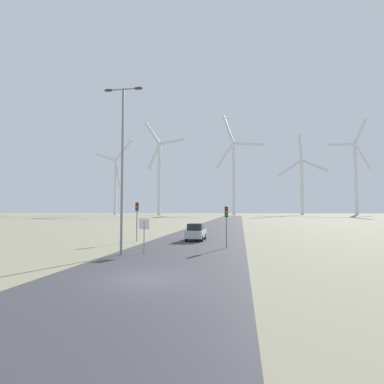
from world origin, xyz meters
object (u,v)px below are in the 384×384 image
object	(u,v)px
wind_turbine_right	(302,180)
wind_turbine_far_right	(356,171)
streetlamp	(122,152)
wind_turbine_far_left	(116,180)
car_approaching	(196,232)
stop_sign_near	(144,229)
traffic_light_post_near_right	(226,218)
wind_turbine_center	(234,170)
wind_turbine_left	(159,171)
traffic_light_post_near_left	(137,213)

from	to	relation	value
wind_turbine_right	wind_turbine_far_right	size ratio (longest dim) A/B	0.81
streetlamp	wind_turbine_far_left	bearing A→B (deg)	113.80
car_approaching	stop_sign_near	bearing A→B (deg)	-103.63
traffic_light_post_near_right	wind_turbine_far_left	xyz separation A→B (m)	(-87.75, 176.71, 22.34)
wind_turbine_center	wind_turbine_right	world-z (taller)	wind_turbine_center
streetlamp	stop_sign_near	xyz separation A→B (m)	(1.36, 1.15, -5.73)
stop_sign_near	wind_turbine_left	world-z (taller)	wind_turbine_left
traffic_light_post_near_right	wind_turbine_left	xyz separation A→B (m)	(-49.57, 156.26, 25.22)
traffic_light_post_near_left	wind_turbine_left	size ratio (longest dim) A/B	0.07
wind_turbine_far_left	car_approaching	bearing A→B (deg)	-63.77
streetlamp	wind_turbine_center	size ratio (longest dim) A/B	0.17
car_approaching	wind_turbine_far_left	distance (m)	191.92
car_approaching	wind_turbine_far_right	size ratio (longest dim) A/B	0.06
wind_turbine_left	wind_turbine_center	bearing A→B (deg)	31.57
wind_turbine_right	wind_turbine_far_left	bearing A→B (deg)	-174.28
wind_turbine_far_right	wind_turbine_left	bearing A→B (deg)	-160.49
wind_turbine_center	stop_sign_near	bearing A→B (deg)	-90.79
traffic_light_post_near_right	wind_turbine_center	size ratio (longest dim) A/B	0.05
traffic_light_post_near_left	car_approaching	bearing A→B (deg)	19.55
traffic_light_post_near_right	wind_turbine_right	xyz separation A→B (m)	(43.30, 189.84, 21.46)
wind_turbine_far_left	wind_turbine_center	bearing A→B (deg)	5.35
stop_sign_near	wind_turbine_far_right	xyz separation A→B (m)	(88.97, 207.47, 29.44)
wind_turbine_far_left	wind_turbine_center	size ratio (longest dim) A/B	0.75
stop_sign_near	wind_turbine_far_right	world-z (taller)	wind_turbine_far_right
car_approaching	wind_turbine_left	distance (m)	159.52
wind_turbine_right	traffic_light_post_near_left	bearing A→B (deg)	-105.85
wind_turbine_left	wind_turbine_right	xyz separation A→B (m)	(92.87, 33.57, -3.75)
stop_sign_near	traffic_light_post_near_left	bearing A→B (deg)	113.32
car_approaching	wind_turbine_right	bearing A→B (deg)	75.70
traffic_light_post_near_right	car_approaching	distance (m)	7.12
wind_turbine_center	wind_turbine_far_right	distance (m)	88.36
car_approaching	wind_turbine_far_right	distance (m)	217.54
streetlamp	wind_turbine_left	world-z (taller)	wind_turbine_left
wind_turbine_left	wind_turbine_center	distance (m)	54.22
car_approaching	wind_turbine_right	size ratio (longest dim) A/B	0.07
traffic_light_post_near_right	wind_turbine_left	size ratio (longest dim) A/B	0.06
wind_turbine_center	wind_turbine_right	bearing A→B (deg)	6.39
wind_turbine_far_left	wind_turbine_far_right	xyz separation A→B (m)	(170.67, 26.49, 6.31)
car_approaching	wind_turbine_far_left	world-z (taller)	wind_turbine_far_left
traffic_light_post_near_right	car_approaching	size ratio (longest dim) A/B	0.87
stop_sign_near	wind_turbine_center	size ratio (longest dim) A/B	0.04
traffic_light_post_near_right	wind_turbine_right	distance (m)	195.89
wind_turbine_far_right	stop_sign_near	bearing A→B (deg)	-113.21
wind_turbine_center	wind_turbine_left	bearing A→B (deg)	-148.43
car_approaching	wind_turbine_center	distance (m)	181.23
streetlamp	wind_turbine_left	xyz separation A→B (m)	(-42.16, 161.69, 20.28)
streetlamp	wind_turbine_center	world-z (taller)	wind_turbine_center
stop_sign_near	car_approaching	xyz separation A→B (m)	(2.47, 10.18, -0.92)
car_approaching	wind_turbine_center	size ratio (longest dim) A/B	0.06
streetlamp	traffic_light_post_near_right	distance (m)	10.42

